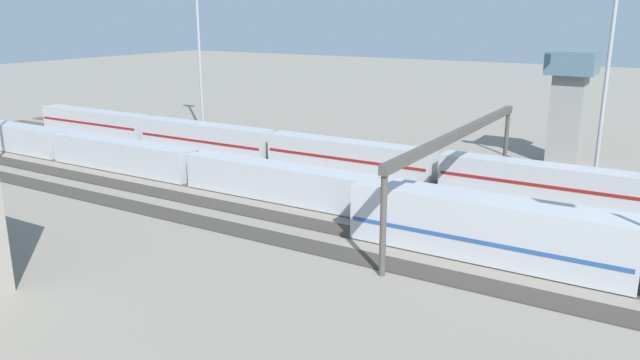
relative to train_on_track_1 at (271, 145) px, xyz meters
The scene contains 14 objects.
ground_plane 15.10m from the train_on_track_1, 138.08° to the left, with size 400.00×400.00×0.00m, color gray.
track_bed_0 12.36m from the train_on_track_1, 155.82° to the right, with size 140.00×2.80×0.12m, color #4C443D.
track_bed_1 11.30m from the train_on_track_1, behind, with size 140.00×2.80×0.12m, color #4C443D.
track_bed_2 12.36m from the train_on_track_1, 155.82° to the left, with size 140.00×2.80×0.12m, color #4C443D.
track_bed_3 15.09m from the train_on_track_1, 138.08° to the left, with size 140.00×2.80×0.12m, color #4C443D.
track_bed_4 18.78m from the train_on_track_1, 126.59° to the left, with size 140.00×2.80×0.12m, color #4C443D.
track_bed_5 22.97m from the train_on_track_1, 119.11° to the left, with size 140.00×2.80×0.12m, color #3D3833.
track_bed_6 27.44m from the train_on_track_1, 114.01° to the left, with size 140.00×2.80×0.12m, color #3D3833.
train_on_track_1 is the anchor object (origin of this frame).
train_on_track_4 18.96m from the train_on_track_1, 127.69° to the left, with size 119.80×3.00×3.80m.
light_mast_0 28.43m from the train_on_track_1, 23.42° to the right, with size 2.80×0.70×32.38m.
light_mast_2 43.52m from the train_on_track_1, 169.96° to the right, with size 2.80×0.70×26.15m.
signal_gantry 32.16m from the train_on_track_1, 161.59° to the left, with size 0.70×35.00×8.80m.
control_tower 40.15m from the train_on_track_1, 151.32° to the right, with size 6.00×6.00×14.84m.
Camera 1 is at (-37.53, 56.78, 19.48)m, focal length 34.38 mm.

